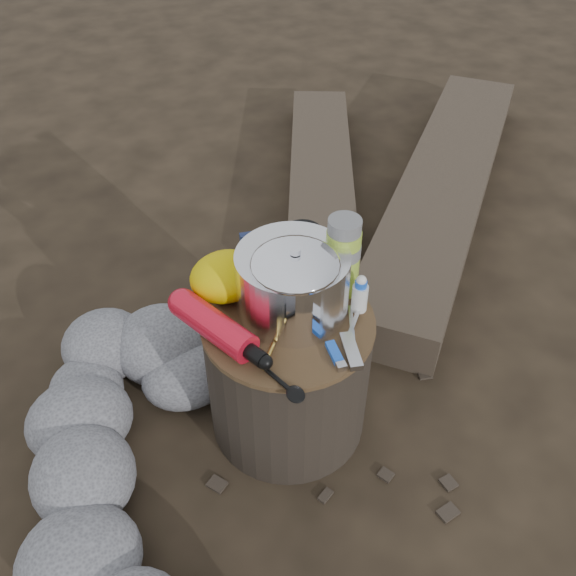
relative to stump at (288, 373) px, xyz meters
name	(u,v)px	position (x,y,z in m)	size (l,w,h in m)	color
ground	(288,418)	(0.00, 0.00, -0.19)	(60.00, 60.00, 0.00)	black
stump	(288,373)	(0.00, 0.00, 0.00)	(0.41, 0.41, 0.38)	black
rock_ring	(155,472)	(-0.38, -0.10, -0.09)	(0.48, 1.05, 0.21)	slate
log_main	(444,188)	(0.96, 0.73, -0.11)	(0.30, 1.81, 0.15)	#3C3127
log_small	(321,175)	(0.57, 1.03, -0.13)	(0.25, 1.34, 0.11)	#3C3127
foil_windscreen	(293,283)	(0.03, 0.04, 0.27)	(0.26, 0.26, 0.16)	white
camping_pot	(295,287)	(0.02, 0.00, 0.29)	(0.20, 0.20, 0.20)	white
fuel_bottle	(214,326)	(-0.17, 0.02, 0.22)	(0.07, 0.29, 0.07)	red
thermos	(343,257)	(0.16, 0.05, 0.29)	(0.08, 0.08, 0.21)	#9ABC36
travel_mug	(302,253)	(0.10, 0.14, 0.26)	(0.09, 0.09, 0.13)	black
stuff_sack	(226,277)	(-0.10, 0.14, 0.25)	(0.17, 0.14, 0.12)	#D5B903
food_pouch	(263,256)	(0.00, 0.17, 0.25)	(0.10, 0.02, 0.13)	#152049
lighter	(335,353)	(0.05, -0.14, 0.20)	(0.02, 0.08, 0.02)	blue
multitool	(351,351)	(0.09, -0.15, 0.20)	(0.03, 0.11, 0.01)	silver
pot_grabber	(352,324)	(0.13, -0.07, 0.19)	(0.03, 0.13, 0.01)	silver
spork	(273,375)	(-0.09, -0.15, 0.19)	(0.03, 0.15, 0.01)	black
squeeze_bottle	(360,295)	(0.17, -0.03, 0.23)	(0.04, 0.04, 0.09)	silver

